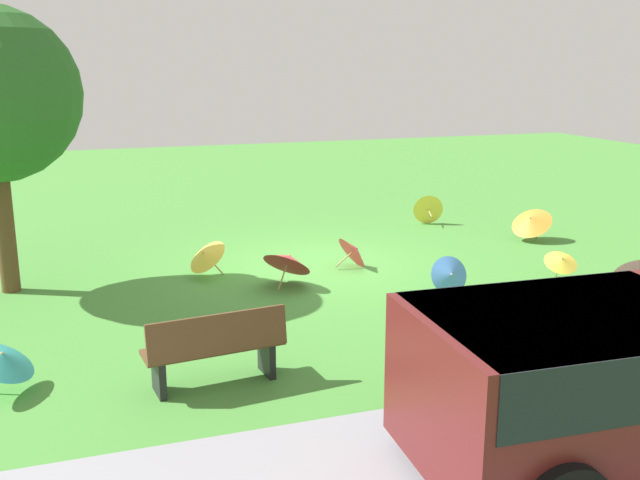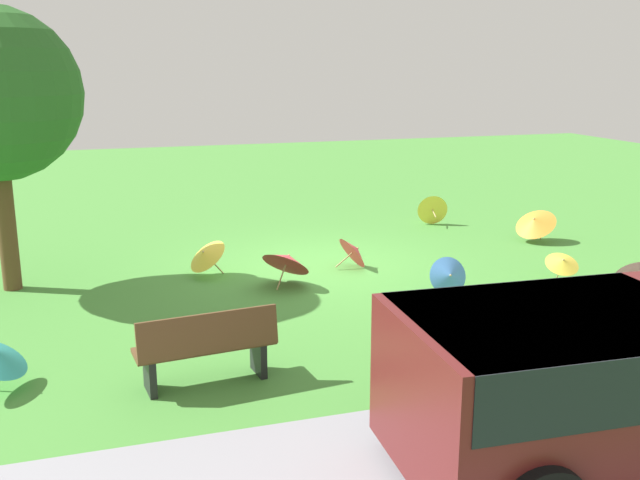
% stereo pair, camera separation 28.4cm
% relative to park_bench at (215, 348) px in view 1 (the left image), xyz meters
% --- Properties ---
extents(ground, '(40.00, 40.00, 0.00)m').
position_rel_park_bench_xyz_m(ground, '(-2.75, -4.45, -0.47)').
color(ground, '#478C38').
extents(park_bench, '(1.64, 0.65, 0.90)m').
position_rel_park_bench_xyz_m(park_bench, '(0.00, 0.00, 0.00)').
color(park_bench, brown).
rests_on(park_bench, ground).
extents(parasol_yellow_0, '(0.67, 0.66, 0.51)m').
position_rel_park_bench_xyz_m(parasol_yellow_0, '(-6.35, -2.25, -0.13)').
color(parasol_yellow_0, tan).
rests_on(parasol_yellow_0, ground).
extents(parasol_orange_0, '(1.06, 1.09, 0.74)m').
position_rel_park_bench_xyz_m(parasol_orange_0, '(-7.48, -4.76, -0.04)').
color(parasol_orange_0, tan).
rests_on(parasol_orange_0, ground).
extents(parasol_yellow_1, '(0.84, 0.89, 0.69)m').
position_rel_park_bench_xyz_m(parasol_yellow_1, '(-0.66, -4.29, -0.05)').
color(parasol_yellow_1, tan).
rests_on(parasol_yellow_1, ground).
extents(parasol_teal_1, '(0.98, 1.00, 0.67)m').
position_rel_park_bench_xyz_m(parasol_teal_1, '(2.29, -0.58, -0.04)').
color(parasol_teal_1, tan).
rests_on(parasol_teal_1, ground).
extents(parasol_yellow_2, '(0.73, 0.68, 0.69)m').
position_rel_park_bench_xyz_m(parasol_yellow_2, '(-6.24, -6.96, -0.12)').
color(parasol_yellow_2, tan).
rests_on(parasol_yellow_2, ground).
extents(parasol_pink_1, '(0.93, 0.83, 0.68)m').
position_rel_park_bench_xyz_m(parasol_pink_1, '(-7.10, -1.32, -0.13)').
color(parasol_pink_1, tan).
rests_on(parasol_pink_1, ground).
extents(parasol_blue_0, '(0.64, 0.59, 0.61)m').
position_rel_park_bench_xyz_m(parasol_blue_0, '(-4.20, -2.19, -0.16)').
color(parasol_blue_0, tan).
rests_on(parasol_blue_0, ground).
extents(parasol_red_1, '(0.67, 0.72, 0.63)m').
position_rel_park_bench_xyz_m(parasol_red_1, '(-3.31, -4.09, -0.15)').
color(parasol_red_1, tan).
rests_on(parasol_red_1, ground).
extents(parasol_red_2, '(1.10, 1.10, 0.75)m').
position_rel_park_bench_xyz_m(parasol_red_2, '(-1.88, -3.43, -0.03)').
color(parasol_red_2, tan).
rests_on(parasol_red_2, ground).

